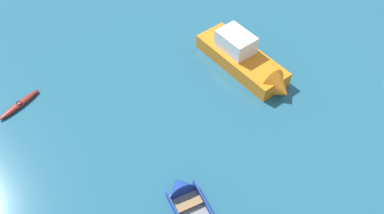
% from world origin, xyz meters
% --- Properties ---
extents(kayak_maroon_far_back, '(2.53, 2.21, 0.28)m').
position_xyz_m(kayak_maroon_far_back, '(-9.83, 23.69, 0.13)').
color(kayak_maroon_far_back, maroon).
rests_on(kayak_maroon_far_back, ground_plane).
extents(rowboat_deep_blue_near_camera, '(2.35, 4.98, 1.42)m').
position_xyz_m(rowboat_deep_blue_near_camera, '(-1.82, 14.89, 0.22)').
color(rowboat_deep_blue_near_camera, gray).
rests_on(rowboat_deep_blue_near_camera, ground_plane).
extents(motor_launch_orange_outer_left, '(4.79, 7.45, 2.55)m').
position_xyz_m(motor_launch_orange_outer_left, '(4.25, 23.14, 0.70)').
color(motor_launch_orange_outer_left, orange).
rests_on(motor_launch_orange_outer_left, ground_plane).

